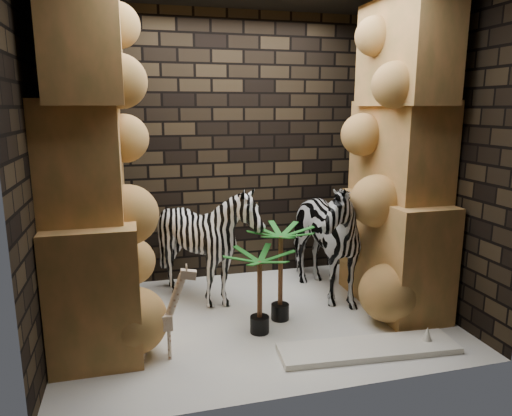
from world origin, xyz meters
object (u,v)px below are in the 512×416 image
object	(u,v)px
giraffe_toy	(155,312)
surfboard	(368,348)
zebra_right	(317,226)
palm_front	(280,273)
palm_back	(260,292)
zebra_left	(207,250)

from	to	relation	value
giraffe_toy	surfboard	world-z (taller)	giraffe_toy
zebra_right	palm_front	size ratio (longest dim) A/B	1.66
zebra_right	surfboard	bearing A→B (deg)	-98.41
palm_front	giraffe_toy	bearing A→B (deg)	-160.11
zebra_right	palm_front	distance (m)	0.78
palm_back	palm_front	bearing A→B (deg)	38.95
palm_back	zebra_left	bearing A→B (deg)	114.04
surfboard	giraffe_toy	bearing A→B (deg)	173.31
zebra_left	palm_front	world-z (taller)	zebra_left
giraffe_toy	palm_back	xyz separation A→B (m)	(0.91, 0.21, -0.01)
giraffe_toy	surfboard	distance (m)	1.76
zebra_left	palm_back	world-z (taller)	zebra_left
palm_front	surfboard	xyz separation A→B (m)	(0.52, -0.76, -0.43)
giraffe_toy	palm_back	world-z (taller)	giraffe_toy
giraffe_toy	surfboard	size ratio (longest dim) A/B	0.53
palm_front	surfboard	size ratio (longest dim) A/B	0.61
palm_front	surfboard	world-z (taller)	palm_front
zebra_right	giraffe_toy	size ratio (longest dim) A/B	1.92
zebra_right	palm_front	xyz separation A→B (m)	(-0.54, -0.48, -0.30)
zebra_right	zebra_left	xyz separation A→B (m)	(-1.14, 0.08, -0.19)
giraffe_toy	palm_front	size ratio (longest dim) A/B	0.86
zebra_right	palm_front	bearing A→B (deg)	-146.07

